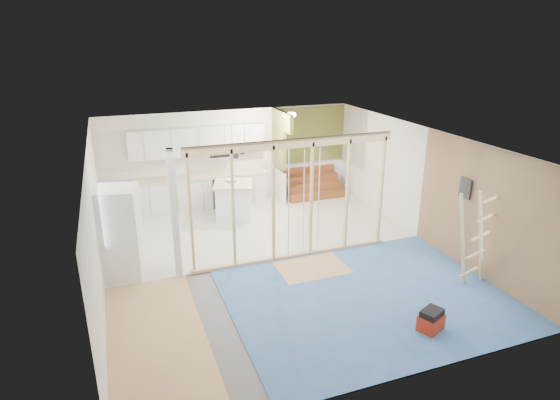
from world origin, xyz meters
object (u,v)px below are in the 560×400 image
object	(u,v)px
fridge	(120,233)
toolbox	(431,321)
island	(234,200)
ladder	(474,238)

from	to	relation	value
fridge	toolbox	distance (m)	5.88
fridge	island	world-z (taller)	fridge
island	ladder	size ratio (longest dim) A/B	0.64
toolbox	ladder	distance (m)	2.05
island	toolbox	distance (m)	6.15
fridge	island	bearing A→B (deg)	50.67
toolbox	ladder	bearing A→B (deg)	7.76
island	ladder	world-z (taller)	ladder
island	toolbox	bearing A→B (deg)	-56.01
toolbox	fridge	bearing A→B (deg)	117.38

